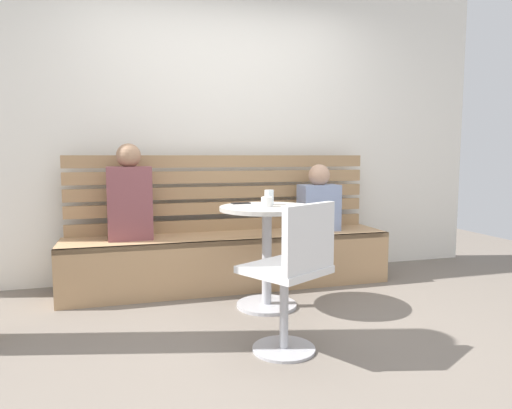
{
  "coord_description": "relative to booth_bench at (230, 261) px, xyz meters",
  "views": [
    {
      "loc": [
        -0.85,
        -2.49,
        1.1
      ],
      "look_at": [
        0.07,
        0.66,
        0.75
      ],
      "focal_mm": 32.12,
      "sensor_mm": 36.0,
      "label": 1
    }
  ],
  "objects": [
    {
      "name": "plate_small",
      "position": [
        0.35,
        -0.64,
        0.52
      ],
      "size": [
        0.17,
        0.17,
        0.01
      ],
      "primitive_type": "cylinder",
      "color": "white",
      "rests_on": "cafe_table"
    },
    {
      "name": "booth_backrest",
      "position": [
        0.0,
        0.24,
        0.56
      ],
      "size": [
        2.65,
        0.04,
        0.66
      ],
      "color": "#A68157",
      "rests_on": "booth_bench"
    },
    {
      "name": "back_wall",
      "position": [
        0.0,
        0.44,
        1.23
      ],
      "size": [
        5.2,
        0.1,
        2.9
      ],
      "primitive_type": "cube",
      "color": "white",
      "rests_on": "ground"
    },
    {
      "name": "person_adult",
      "position": [
        -0.8,
        0.03,
        0.56
      ],
      "size": [
        0.34,
        0.22,
        0.76
      ],
      "color": "brown",
      "rests_on": "booth_bench"
    },
    {
      "name": "phone_on_table",
      "position": [
        -0.0,
        -0.36,
        0.52
      ],
      "size": [
        0.14,
        0.08,
        0.01
      ],
      "primitive_type": "cube",
      "rotation": [
        0.0,
        0.0,
        1.63
      ],
      "color": "black",
      "rests_on": "cafe_table"
    },
    {
      "name": "booth_bench",
      "position": [
        0.0,
        0.0,
        0.0
      ],
      "size": [
        2.7,
        0.52,
        0.44
      ],
      "color": "tan",
      "rests_on": "ground"
    },
    {
      "name": "cafe_table",
      "position": [
        0.14,
        -0.59,
        0.3
      ],
      "size": [
        0.68,
        0.68,
        0.74
      ],
      "color": "#ADADB2",
      "rests_on": "ground"
    },
    {
      "name": "person_child_left",
      "position": [
        0.81,
        0.03,
        0.47
      ],
      "size": [
        0.34,
        0.22,
        0.59
      ],
      "color": "#8C9EC6",
      "rests_on": "booth_bench"
    },
    {
      "name": "white_chair",
      "position": [
        0.03,
        -1.39,
        0.24
      ],
      "size": [
        0.55,
        0.55,
        0.85
      ],
      "color": "#ADADB2",
      "rests_on": "ground"
    },
    {
      "name": "cup_ceramic_white",
      "position": [
        0.13,
        -0.61,
        0.55
      ],
      "size": [
        0.08,
        0.08,
        0.07
      ],
      "primitive_type": "cylinder",
      "color": "white",
      "rests_on": "cafe_table"
    },
    {
      "name": "cup_water_clear",
      "position": [
        0.18,
        -0.49,
        0.57
      ],
      "size": [
        0.07,
        0.07,
        0.11
      ],
      "primitive_type": "cylinder",
      "color": "white",
      "rests_on": "cafe_table"
    },
    {
      "name": "ground",
      "position": [
        0.0,
        -1.2,
        -0.22
      ],
      "size": [
        8.0,
        8.0,
        0.0
      ],
      "primitive_type": "plane",
      "color": "#70665B"
    }
  ]
}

